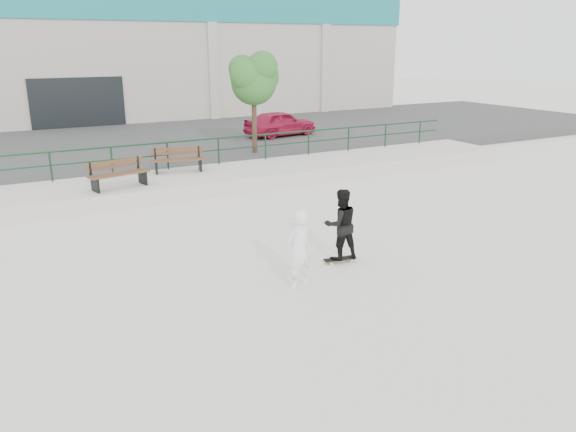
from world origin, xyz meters
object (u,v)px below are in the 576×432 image
red_car (280,123)px  seated_skater (299,249)px  tree (254,77)px  bench_left (118,174)px  bench_right (178,160)px  standing_skater (341,224)px  skateboard (340,259)px

red_car → seated_skater: bearing=145.4°
tree → bench_left: bearing=-151.7°
bench_left → bench_right: 2.80m
tree → red_car: 5.25m
bench_right → tree: tree is taller
standing_skater → seated_skater: (-1.57, -0.79, -0.08)m
skateboard → standing_skater: standing_skater is taller
red_car → skateboard: red_car is taller
skateboard → standing_skater: bearing=0.0°
red_car → seated_skater: (-7.76, -15.52, -0.29)m
standing_skater → red_car: bearing=-104.1°
bench_right → red_car: 9.05m
tree → red_car: bearing=48.8°
bench_left → standing_skater: 8.46m
red_car → standing_skater: 15.99m
tree → seated_skater: tree is taller
bench_left → skateboard: bearing=-78.6°
bench_left → tree: tree is taller
bench_left → red_car: (9.55, 6.97, 0.20)m
seated_skater → bench_right: bearing=-106.6°
red_car → standing_skater: (-6.19, -14.74, -0.20)m
bench_left → red_car: 11.82m
bench_left → seated_skater: seated_skater is taller
bench_left → skateboard: bench_left is taller
tree → skateboard: 12.23m
bench_right → tree: 5.33m
bench_left → skateboard: (3.36, -7.76, -0.87)m
standing_skater → skateboard: bearing=-0.0°
bench_left → tree: size_ratio=0.48×
skateboard → bench_right: bearing=103.8°
seated_skater → red_car: bearing=-129.4°
bench_left → red_car: size_ratio=0.54×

